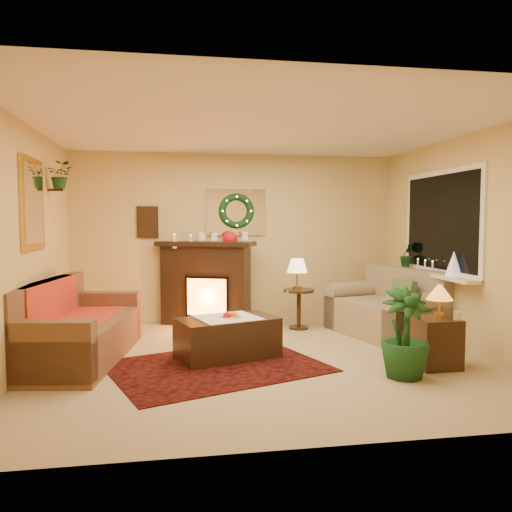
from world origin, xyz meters
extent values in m
plane|color=beige|center=(0.00, 0.00, 0.00)|extent=(5.00, 5.00, 0.00)
plane|color=white|center=(0.00, 0.00, 2.60)|extent=(5.00, 5.00, 0.00)
plane|color=#EFD88C|center=(0.00, 2.25, 1.30)|extent=(5.00, 5.00, 0.00)
plane|color=#EFD88C|center=(0.00, -2.25, 1.30)|extent=(5.00, 5.00, 0.00)
plane|color=#EFD88C|center=(-2.50, 0.00, 1.30)|extent=(4.50, 4.50, 0.00)
plane|color=#EFD88C|center=(2.50, 0.00, 1.30)|extent=(4.50, 4.50, 0.00)
cube|color=#511104|center=(-0.53, -0.22, 0.01)|extent=(2.59, 2.26, 0.01)
cube|color=#4C3121|center=(-2.02, 0.31, 0.43)|extent=(1.23, 2.20, 0.90)
cube|color=#C80206|center=(-2.11, 0.49, 0.46)|extent=(0.85, 1.38, 0.02)
cube|color=black|center=(-0.49, 2.04, 0.55)|extent=(1.36, 0.88, 1.19)
sphere|color=red|center=(-0.12, 2.03, 1.30)|extent=(0.22, 0.22, 0.22)
cylinder|color=white|center=(-0.95, 1.99, 1.26)|extent=(0.07, 0.07, 0.20)
cylinder|color=white|center=(-0.71, 2.00, 1.26)|extent=(0.06, 0.06, 0.17)
cube|color=white|center=(0.00, 2.23, 1.70)|extent=(0.92, 0.02, 0.72)
torus|color=#194719|center=(0.00, 2.19, 1.72)|extent=(0.55, 0.11, 0.55)
cube|color=#381E11|center=(-1.35, 2.23, 1.55)|extent=(0.32, 0.03, 0.48)
cube|color=gold|center=(-2.48, 0.30, 1.75)|extent=(0.03, 0.84, 1.00)
imported|color=#194719|center=(-2.34, 1.05, 1.97)|extent=(0.33, 0.28, 0.36)
cube|color=#9C7C67|center=(1.85, 0.87, 0.42)|extent=(1.29, 1.76, 0.91)
cube|color=white|center=(2.48, 0.55, 1.55)|extent=(0.03, 1.86, 1.36)
cube|color=black|center=(2.47, 0.55, 1.55)|extent=(0.02, 1.70, 1.22)
cube|color=white|center=(2.38, 0.55, 0.87)|extent=(0.22, 1.86, 0.04)
cone|color=silver|center=(2.41, 0.11, 1.04)|extent=(0.21, 0.21, 0.32)
imported|color=#264D23|center=(2.37, 1.27, 1.08)|extent=(0.27, 0.21, 0.49)
cylinder|color=#50321E|center=(0.82, 1.49, 0.33)|extent=(0.47, 0.47, 0.58)
cone|color=#F1E196|center=(0.79, 1.49, 0.88)|extent=(0.30, 0.30, 0.46)
cube|color=#3A2818|center=(1.79, -0.61, 0.27)|extent=(0.44, 0.44, 0.53)
cone|color=yellow|center=(1.82, -0.62, 0.74)|extent=(0.28, 0.28, 0.41)
cube|color=#502017|center=(-0.37, 0.10, 0.21)|extent=(1.24, 0.92, 0.46)
cylinder|color=beige|center=(-0.34, 0.09, 0.45)|extent=(0.25, 0.25, 0.06)
imported|color=black|center=(1.30, -0.89, 0.45)|extent=(1.65, 1.65, 2.68)
camera|label=1|loc=(-0.97, -5.48, 1.56)|focal=35.00mm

